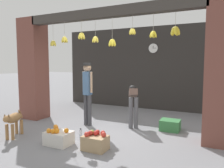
% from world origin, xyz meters
% --- Properties ---
extents(ground_plane, '(60.00, 60.00, 0.00)m').
position_xyz_m(ground_plane, '(0.00, 0.00, 0.00)').
color(ground_plane, gray).
extents(shop_back_wall, '(6.56, 0.12, 3.07)m').
position_xyz_m(shop_back_wall, '(0.00, 3.24, 1.53)').
color(shop_back_wall, '#2D2B28').
rests_on(shop_back_wall, ground_plane).
extents(shop_pillar_left, '(0.70, 0.60, 3.07)m').
position_xyz_m(shop_pillar_left, '(-2.63, 0.30, 1.53)').
color(shop_pillar_left, brown).
rests_on(shop_pillar_left, ground_plane).
extents(shop_pillar_right, '(0.70, 0.60, 3.07)m').
position_xyz_m(shop_pillar_right, '(2.63, 0.30, 1.53)').
color(shop_pillar_right, brown).
rests_on(shop_pillar_right, ground_plane).
extents(storefront_awning, '(4.66, 0.28, 0.96)m').
position_xyz_m(storefront_awning, '(-0.00, 0.12, 2.88)').
color(storefront_awning, '#3D3833').
extents(dog, '(0.42, 0.78, 0.61)m').
position_xyz_m(dog, '(-1.68, -1.29, 0.41)').
color(dog, '#9E7042').
rests_on(dog, ground_plane).
extents(shopkeeper, '(0.34, 0.30, 1.73)m').
position_xyz_m(shopkeeper, '(-0.67, 0.31, 1.03)').
color(shopkeeper, '#424247').
rests_on(shopkeeper, ground_plane).
extents(worker_stooping, '(0.48, 0.80, 1.08)m').
position_xyz_m(worker_stooping, '(0.48, 0.80, 0.72)').
color(worker_stooping, '#56565B').
rests_on(worker_stooping, ground_plane).
extents(fruit_crate_oranges, '(0.54, 0.40, 0.37)m').
position_xyz_m(fruit_crate_oranges, '(-0.43, -1.20, 0.16)').
color(fruit_crate_oranges, silver).
rests_on(fruit_crate_oranges, ground_plane).
extents(fruit_crate_apples, '(0.48, 0.35, 0.38)m').
position_xyz_m(fruit_crate_apples, '(0.40, -1.10, 0.17)').
color(fruit_crate_apples, tan).
rests_on(fruit_crate_apples, ground_plane).
extents(produce_box_green, '(0.49, 0.40, 0.27)m').
position_xyz_m(produce_box_green, '(1.48, 0.83, 0.14)').
color(produce_box_green, '#387A42').
rests_on(produce_box_green, ground_plane).
extents(water_bottle, '(0.07, 0.07, 0.24)m').
position_xyz_m(water_bottle, '(-0.23, -0.68, 0.11)').
color(water_bottle, silver).
rests_on(water_bottle, ground_plane).
extents(wall_clock, '(0.36, 0.03, 0.36)m').
position_xyz_m(wall_clock, '(0.36, 3.17, 2.27)').
color(wall_clock, black).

